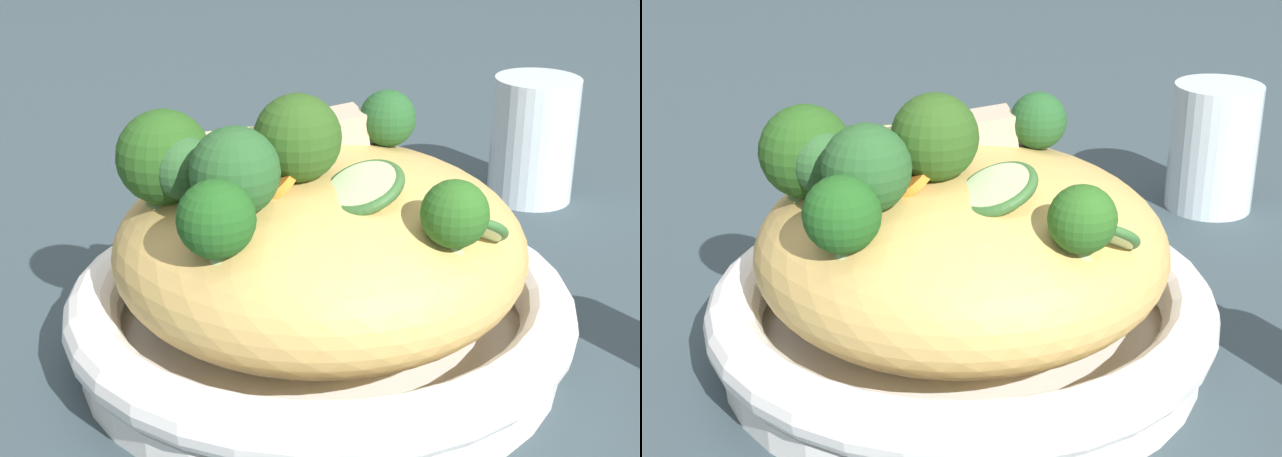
% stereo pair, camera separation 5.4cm
% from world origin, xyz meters
% --- Properties ---
extents(ground_plane, '(3.00, 3.00, 0.00)m').
position_xyz_m(ground_plane, '(0.00, 0.00, 0.00)').
color(ground_plane, '#34444A').
extents(serving_bowl, '(0.30, 0.30, 0.05)m').
position_xyz_m(serving_bowl, '(0.00, 0.00, 0.03)').
color(serving_bowl, white).
rests_on(serving_bowl, ground_plane).
extents(noodle_heap, '(0.24, 0.24, 0.11)m').
position_xyz_m(noodle_heap, '(-0.00, 0.00, 0.07)').
color(noodle_heap, tan).
rests_on(noodle_heap, serving_bowl).
extents(broccoli_florets, '(0.22, 0.20, 0.07)m').
position_xyz_m(broccoli_florets, '(-0.02, -0.04, 0.13)').
color(broccoli_florets, '#A3BD77').
rests_on(broccoli_florets, serving_bowl).
extents(carrot_coins, '(0.06, 0.14, 0.03)m').
position_xyz_m(carrot_coins, '(-0.02, 0.01, 0.12)').
color(carrot_coins, orange).
rests_on(carrot_coins, serving_bowl).
extents(zucchini_slices, '(0.20, 0.09, 0.05)m').
position_xyz_m(zucchini_slices, '(-0.00, -0.01, 0.12)').
color(zucchini_slices, beige).
rests_on(zucchini_slices, serving_bowl).
extents(chicken_chunks, '(0.07, 0.12, 0.03)m').
position_xyz_m(chicken_chunks, '(-0.03, 0.00, 0.12)').
color(chicken_chunks, '#CCB094').
rests_on(chicken_chunks, serving_bowl).
extents(drinking_glass, '(0.07, 0.07, 0.10)m').
position_xyz_m(drinking_glass, '(0.05, 0.30, 0.05)').
color(drinking_glass, silver).
rests_on(drinking_glass, ground_plane).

